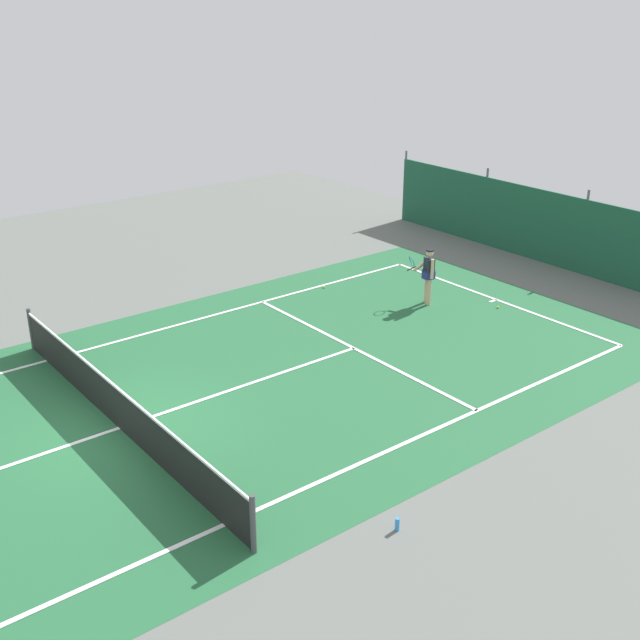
# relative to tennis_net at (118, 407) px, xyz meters

# --- Properties ---
(ground_plane) EXTENTS (36.00, 36.00, 0.00)m
(ground_plane) POSITION_rel_tennis_net_xyz_m (0.00, 0.00, -0.51)
(ground_plane) COLOR slate
(court_surface) EXTENTS (11.02, 26.60, 0.01)m
(court_surface) POSITION_rel_tennis_net_xyz_m (0.00, 0.00, -0.51)
(court_surface) COLOR #236038
(court_surface) RESTS_ON ground
(tennis_net) EXTENTS (10.12, 0.10, 1.10)m
(tennis_net) POSITION_rel_tennis_net_xyz_m (0.00, 0.00, 0.00)
(tennis_net) COLOR black
(tennis_net) RESTS_ON ground
(back_fence) EXTENTS (16.30, 0.98, 2.70)m
(back_fence) POSITION_rel_tennis_net_xyz_m (-0.00, 16.34, 0.16)
(back_fence) COLOR #195138
(back_fence) RESTS_ON ground
(tennis_player) EXTENTS (0.84, 0.65, 1.64)m
(tennis_player) POSITION_rel_tennis_net_xyz_m (-1.08, 10.09, 0.45)
(tennis_player) COLOR #D8AD8C
(tennis_player) RESTS_ON ground
(tennis_ball_near_player) EXTENTS (0.07, 0.07, 0.07)m
(tennis_ball_near_player) POSITION_rel_tennis_net_xyz_m (0.45, 11.43, -0.48)
(tennis_ball_near_player) COLOR #CCDB33
(tennis_ball_near_player) RESTS_ON ground
(tennis_ball_midcourt) EXTENTS (0.07, 0.07, 0.07)m
(tennis_ball_midcourt) POSITION_rel_tennis_net_xyz_m (-3.92, 8.55, -0.48)
(tennis_ball_midcourt) COLOR #CCDB33
(tennis_ball_midcourt) RESTS_ON ground
(water_bottle) EXTENTS (0.08, 0.08, 0.24)m
(water_bottle) POSITION_rel_tennis_net_xyz_m (6.03, 2.21, -0.39)
(water_bottle) COLOR #338CD8
(water_bottle) RESTS_ON ground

